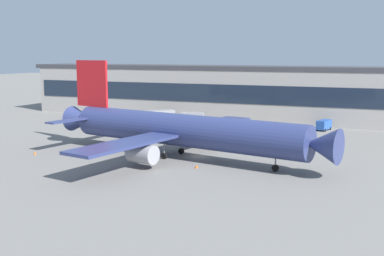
{
  "coord_description": "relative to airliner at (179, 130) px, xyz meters",
  "views": [
    {
      "loc": [
        33.49,
        -82.03,
        19.06
      ],
      "look_at": [
        -2.0,
        1.99,
        5.0
      ],
      "focal_mm": 45.51,
      "sensor_mm": 36.0,
      "label": 1
    }
  ],
  "objects": [
    {
      "name": "traffic_cone_0",
      "position": [
        6.11,
        -6.64,
        -4.82
      ],
      "size": [
        0.48,
        0.48,
        0.6
      ],
      "primitive_type": "cone",
      "color": "#F2590C",
      "rests_on": "ground_plane"
    },
    {
      "name": "terminal_building",
      "position": [
        2.87,
        55.47,
        2.64
      ],
      "size": [
        152.87,
        14.93,
        15.46
      ],
      "color": "#9E9993",
      "rests_on": "ground_plane"
    },
    {
      "name": "ground_plane",
      "position": [
        2.87,
        1.84,
        -5.12
      ],
      "size": [
        600.0,
        600.0,
        0.0
      ],
      "primitive_type": "plane",
      "color": "slate"
    },
    {
      "name": "fuel_truck",
      "position": [
        -24.32,
        39.69,
        -3.23
      ],
      "size": [
        8.02,
        7.81,
        3.35
      ],
      "color": "gray",
      "rests_on": "ground_plane"
    },
    {
      "name": "belt_loader",
      "position": [
        3.09,
        37.97,
        -3.97
      ],
      "size": [
        6.65,
        3.05,
        1.95
      ],
      "color": "yellow",
      "rests_on": "ground_plane"
    },
    {
      "name": "stair_truck",
      "position": [
        -13.28,
        37.1,
        -3.14
      ],
      "size": [
        6.39,
        3.72,
        3.55
      ],
      "color": "gray",
      "rests_on": "ground_plane"
    },
    {
      "name": "airliner",
      "position": [
        0.0,
        0.0,
        0.0
      ],
      "size": [
        57.88,
        49.46,
        17.63
      ],
      "color": "navy",
      "rests_on": "ground_plane"
    },
    {
      "name": "traffic_cone_1",
      "position": [
        -26.36,
        -8.42,
        -4.81
      ],
      "size": [
        0.49,
        0.49,
        0.62
      ],
      "primitive_type": "cone",
      "color": "#F2590C",
      "rests_on": "ground_plane"
    },
    {
      "name": "crew_van",
      "position": [
        20.02,
        42.96,
        -3.66
      ],
      "size": [
        3.34,
        5.57,
        2.55
      ],
      "color": "#2651A5",
      "rests_on": "ground_plane"
    }
  ]
}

